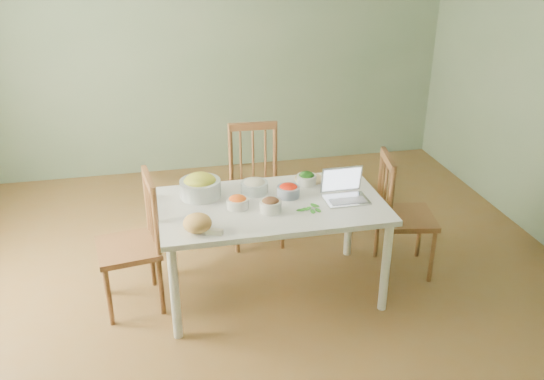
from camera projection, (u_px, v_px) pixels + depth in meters
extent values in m
cube|color=brown|center=(259.00, 295.00, 4.17)|extent=(5.00, 5.00, 0.00)
cube|color=gray|center=(211.00, 44.00, 5.81)|extent=(5.00, 0.00, 2.70)
ellipsoid|color=#9E774B|center=(197.00, 223.00, 3.53)|extent=(0.19, 0.19, 0.12)
cube|color=#F6EBC9|center=(213.00, 232.00, 3.52)|extent=(0.13, 0.08, 0.03)
cylinder|color=beige|center=(309.00, 179.00, 4.26)|extent=(0.27, 0.27, 0.02)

